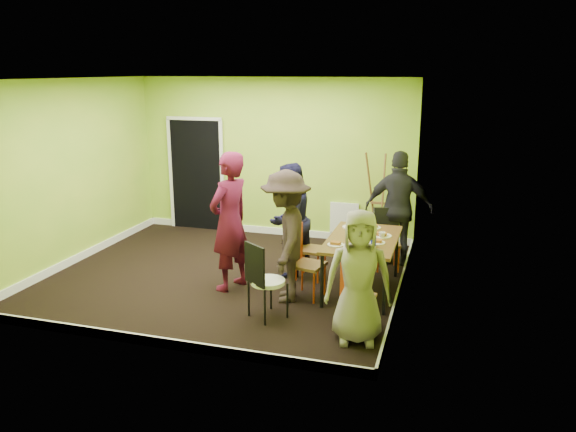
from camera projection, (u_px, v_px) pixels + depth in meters
name	position (u px, v px, depth m)	size (l,w,h in m)	color
ground	(227.00, 276.00, 8.20)	(5.00, 5.00, 0.00)	black
room_walls	(225.00, 209.00, 8.00)	(5.04, 4.54, 2.82)	#87BE30
dining_table	(363.00, 242.00, 7.47)	(0.90, 1.50, 0.75)	black
chair_left_far	(306.00, 243.00, 8.01)	(0.42, 0.42, 0.93)	#CD4113
chair_left_near	(303.00, 257.00, 7.34)	(0.47, 0.47, 0.96)	#CD4113
chair_back_end	(386.00, 226.00, 8.46)	(0.47, 0.52, 0.91)	#CD4113
chair_front_end	(357.00, 293.00, 6.34)	(0.39, 0.40, 0.85)	#CD4113
chair_bentwood	(263.00, 277.00, 6.67)	(0.52, 0.52, 0.96)	black
easel	(384.00, 201.00, 9.31)	(0.65, 0.61, 1.62)	brown
plate_near_left	(351.00, 227.00, 7.96)	(0.24, 0.24, 0.01)	white
plate_near_right	(336.00, 245.00, 7.15)	(0.21, 0.21, 0.01)	white
plate_far_back	(373.00, 227.00, 7.93)	(0.23, 0.23, 0.01)	white
plate_far_front	(358.00, 250.00, 6.94)	(0.24, 0.24, 0.01)	white
plate_wall_back	(382.00, 236.00, 7.54)	(0.26, 0.26, 0.01)	white
plate_wall_front	(377.00, 243.00, 7.24)	(0.22, 0.22, 0.01)	white
thermos	(363.00, 230.00, 7.48)	(0.07, 0.07, 0.20)	white
blue_bottle	(374.00, 238.00, 7.07)	(0.07, 0.07, 0.22)	#1721AC
orange_bottle	(361.00, 231.00, 7.62)	(0.04, 0.04, 0.09)	#CD4113
glass_mid	(351.00, 230.00, 7.67)	(0.06, 0.06, 0.10)	black
glass_back	(370.00, 227.00, 7.82)	(0.07, 0.07, 0.09)	black
glass_front	(364.00, 245.00, 7.01)	(0.07, 0.07, 0.09)	black
cup_a	(353.00, 238.00, 7.28)	(0.13, 0.13, 0.11)	white
cup_b	(382.00, 235.00, 7.44)	(0.09, 0.09, 0.08)	white
person_standing	(230.00, 222.00, 7.52)	(0.69, 0.45, 1.89)	#4F0D25
person_left_far	(289.00, 220.00, 8.07)	(0.80, 0.62, 1.65)	black
person_left_near	(286.00, 236.00, 7.16)	(1.10, 0.64, 1.71)	black
person_back_end	(399.00, 209.00, 8.49)	(1.03, 0.43, 1.76)	#222127
person_front_end	(359.00, 277.00, 6.06)	(0.73, 0.48, 1.50)	gray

